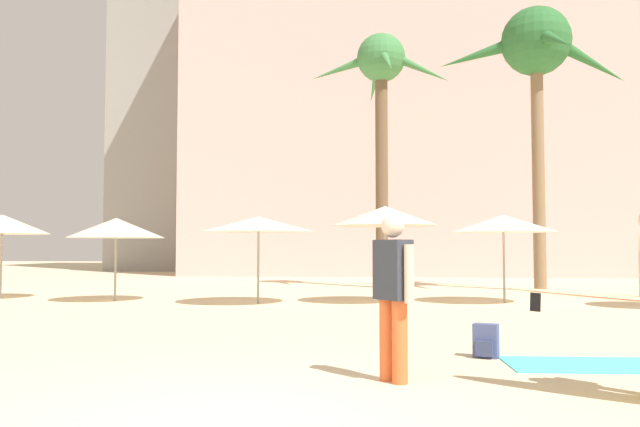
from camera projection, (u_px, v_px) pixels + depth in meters
ground at (230, 422)px, 5.10m from camera, size 120.00×120.00×0.00m
hotel_pink at (408, 96)px, 36.09m from camera, size 22.70×10.79×19.60m
hotel_tower_gray at (254, 54)px, 42.94m from camera, size 16.16×9.12×28.32m
palm_tree_far_left at (381, 82)px, 23.08m from camera, size 5.04×4.87×8.99m
palm_tree_left at (537, 54)px, 21.32m from camera, size 6.18×6.26×9.27m
cafe_umbrella_0 at (503, 224)px, 16.33m from camera, size 2.60×2.60×2.20m
cafe_umbrella_3 at (116, 228)px, 16.93m from camera, size 2.49×2.49×2.15m
cafe_umbrella_4 at (385, 216)px, 16.37m from camera, size 2.68×2.68×2.43m
cafe_umbrella_6 at (2, 224)px, 17.67m from camera, size 2.50×2.50×2.28m
cafe_umbrella_7 at (258, 224)px, 16.10m from camera, size 2.79×2.79×2.15m
beach_towel at (589, 365)px, 7.58m from camera, size 1.95×1.16×0.01m
backpack at (486, 341)px, 8.13m from camera, size 0.34×0.31×0.42m
person_mid_left at (393, 290)px, 6.69m from camera, size 0.46×0.53×1.71m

